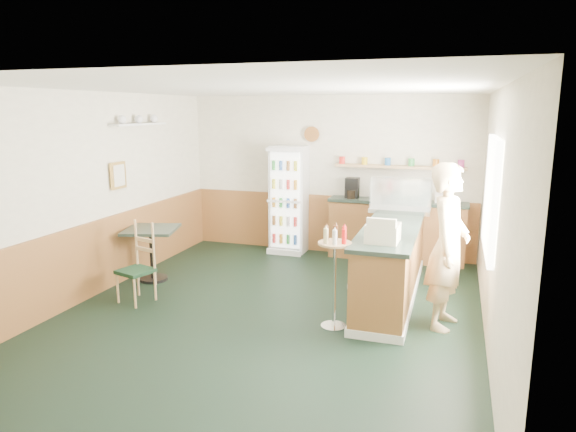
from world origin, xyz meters
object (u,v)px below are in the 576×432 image
at_px(drinks_fridge, 289,200).
at_px(shopkeeper, 448,247).
at_px(cafe_table, 152,244).
at_px(display_case, 401,195).
at_px(condiment_stand, 335,264).
at_px(cash_register, 383,233).
at_px(cafe_chair, 139,260).

xyz_separation_m(drinks_fridge, shopkeeper, (2.70, -2.47, 0.02)).
xyz_separation_m(drinks_fridge, cafe_table, (-1.40, -2.11, -0.38)).
xyz_separation_m(drinks_fridge, display_case, (2.00, -0.91, 0.32)).
bearing_deg(condiment_stand, display_case, 75.98).
height_order(drinks_fridge, cash_register, drinks_fridge).
height_order(cash_register, condiment_stand, cash_register).
height_order(drinks_fridge, shopkeeper, shopkeeper).
distance_m(condiment_stand, cafe_table, 3.02).
bearing_deg(drinks_fridge, cash_register, -53.59).
height_order(display_case, condiment_stand, display_case).
height_order(cash_register, shopkeeper, shopkeeper).
relative_size(shopkeeper, cafe_chair, 1.82).
bearing_deg(condiment_stand, cafe_table, 164.52).
distance_m(shopkeeper, cafe_chair, 3.86).
xyz_separation_m(drinks_fridge, condiment_stand, (1.50, -2.91, -0.17)).
height_order(condiment_stand, cafe_table, condiment_stand).
height_order(cafe_table, cafe_chair, cafe_chair).
bearing_deg(display_case, drinks_fridge, 155.56).
bearing_deg(cafe_table, display_case, 19.41).
bearing_deg(shopkeeper, condiment_stand, 119.97).
relative_size(cash_register, cafe_table, 0.42).
distance_m(drinks_fridge, cafe_table, 2.56).
relative_size(display_case, cash_register, 2.29).
height_order(drinks_fridge, cafe_table, drinks_fridge).
height_order(shopkeeper, cafe_table, shopkeeper).
bearing_deg(shopkeeper, cafe_chair, 105.28).
bearing_deg(display_case, cafe_table, -160.59).
bearing_deg(cash_register, cafe_table, 171.79).
relative_size(display_case, cafe_chair, 0.82).
relative_size(drinks_fridge, shopkeeper, 0.98).
bearing_deg(display_case, shopkeeper, -65.78).
relative_size(shopkeeper, condiment_stand, 1.61).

